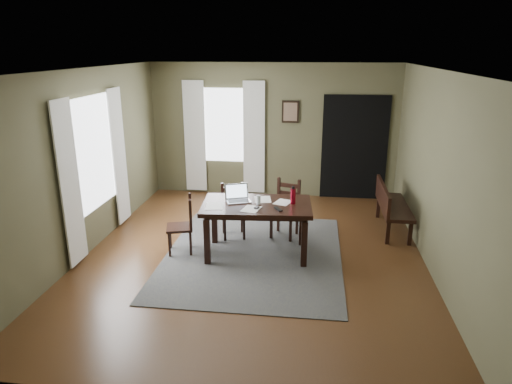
# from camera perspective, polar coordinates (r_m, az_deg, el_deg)

# --- Properties ---
(ground) EXTENTS (5.00, 6.00, 0.01)m
(ground) POSITION_cam_1_polar(r_m,az_deg,el_deg) (6.92, -0.32, -7.91)
(ground) COLOR #492C16
(room_shell) EXTENTS (5.02, 6.02, 2.71)m
(room_shell) POSITION_cam_1_polar(r_m,az_deg,el_deg) (6.35, -0.35, 6.96)
(room_shell) COLOR brown
(room_shell) RESTS_ON ground
(rug) EXTENTS (2.60, 3.20, 0.01)m
(rug) POSITION_cam_1_polar(r_m,az_deg,el_deg) (6.92, -0.32, -7.83)
(rug) COLOR #404040
(rug) RESTS_ON ground
(dining_table) EXTENTS (1.65, 1.06, 0.79)m
(dining_table) POSITION_cam_1_polar(r_m,az_deg,el_deg) (6.68, 0.10, -2.27)
(dining_table) COLOR black
(dining_table) RESTS_ON rug
(chair_end) EXTENTS (0.47, 0.47, 0.87)m
(chair_end) POSITION_cam_1_polar(r_m,az_deg,el_deg) (6.94, -9.15, -4.15)
(chair_end) COLOR black
(chair_end) RESTS_ON rug
(chair_back_left) EXTENTS (0.47, 0.47, 0.87)m
(chair_back_left) POSITION_cam_1_polar(r_m,az_deg,el_deg) (7.44, -2.87, -2.43)
(chair_back_left) COLOR black
(chair_back_left) RESTS_ON rug
(chair_back_right) EXTENTS (0.50, 0.50, 0.93)m
(chair_back_right) POSITION_cam_1_polar(r_m,az_deg,el_deg) (7.45, 3.73, -2.17)
(chair_back_right) COLOR black
(chair_back_right) RESTS_ON rug
(bench) EXTENTS (0.45, 1.40, 0.79)m
(bench) POSITION_cam_1_polar(r_m,az_deg,el_deg) (7.98, 16.42, -1.41)
(bench) COLOR black
(bench) RESTS_ON ground
(laptop) EXTENTS (0.43, 0.39, 0.24)m
(laptop) POSITION_cam_1_polar(r_m,az_deg,el_deg) (6.77, -2.33, -0.57)
(laptop) COLOR #B7B7BC
(laptop) RESTS_ON dining_table
(computer_mouse) EXTENTS (0.08, 0.10, 0.03)m
(computer_mouse) POSITION_cam_1_polar(r_m,az_deg,el_deg) (6.44, 0.08, -1.97)
(computer_mouse) COLOR #3F3F42
(computer_mouse) RESTS_ON dining_table
(tv_remote) EXTENTS (0.14, 0.19, 0.02)m
(tv_remote) POSITION_cam_1_polar(r_m,az_deg,el_deg) (6.41, 2.78, -2.14)
(tv_remote) COLOR black
(tv_remote) RESTS_ON dining_table
(drinking_glass) EXTENTS (0.08, 0.08, 0.14)m
(drinking_glass) POSITION_cam_1_polar(r_m,az_deg,el_deg) (6.59, 0.31, -1.00)
(drinking_glass) COLOR silver
(drinking_glass) RESTS_ON dining_table
(water_bottle) EXTENTS (0.10, 0.10, 0.26)m
(water_bottle) POSITION_cam_1_polar(r_m,az_deg,el_deg) (6.63, 4.65, -0.47)
(water_bottle) COLOR #A50C22
(water_bottle) RESTS_ON dining_table
(paper_a) EXTENTS (0.30, 0.36, 0.00)m
(paper_a) POSITION_cam_1_polar(r_m,az_deg,el_deg) (6.58, -5.20, -1.74)
(paper_a) COLOR white
(paper_a) RESTS_ON dining_table
(paper_c) EXTENTS (0.29, 0.36, 0.00)m
(paper_c) POSITION_cam_1_polar(r_m,az_deg,el_deg) (6.83, 0.82, -0.93)
(paper_c) COLOR white
(paper_c) RESTS_ON dining_table
(paper_d) EXTENTS (0.30, 0.34, 0.00)m
(paper_d) POSITION_cam_1_polar(r_m,az_deg,el_deg) (6.72, 3.38, -1.28)
(paper_d) COLOR white
(paper_d) RESTS_ON dining_table
(paper_e) EXTENTS (0.29, 0.34, 0.00)m
(paper_e) POSITION_cam_1_polar(r_m,az_deg,el_deg) (6.43, -0.62, -2.13)
(paper_e) COLOR white
(paper_e) RESTS_ON dining_table
(window_left) EXTENTS (0.01, 1.30, 1.70)m
(window_left) POSITION_cam_1_polar(r_m,az_deg,el_deg) (7.35, -19.64, 4.60)
(window_left) COLOR white
(window_left) RESTS_ON ground
(window_back) EXTENTS (1.00, 0.01, 1.50)m
(window_back) POSITION_cam_1_polar(r_m,az_deg,el_deg) (9.46, -4.00, 8.32)
(window_back) COLOR white
(window_back) RESTS_ON ground
(curtain_left_near) EXTENTS (0.03, 0.48, 2.30)m
(curtain_left_near) POSITION_cam_1_polar(r_m,az_deg,el_deg) (6.70, -22.26, 0.87)
(curtain_left_near) COLOR silver
(curtain_left_near) RESTS_ON ground
(curtain_left_far) EXTENTS (0.03, 0.48, 2.30)m
(curtain_left_far) POSITION_cam_1_polar(r_m,az_deg,el_deg) (8.11, -16.73, 4.22)
(curtain_left_far) COLOR silver
(curtain_left_far) RESTS_ON ground
(curtain_back_left) EXTENTS (0.44, 0.03, 2.30)m
(curtain_back_left) POSITION_cam_1_polar(r_m,az_deg,el_deg) (9.62, -7.66, 6.84)
(curtain_back_left) COLOR silver
(curtain_back_left) RESTS_ON ground
(curtain_back_right) EXTENTS (0.44, 0.03, 2.30)m
(curtain_back_right) POSITION_cam_1_polar(r_m,az_deg,el_deg) (9.38, -0.26, 6.72)
(curtain_back_right) COLOR silver
(curtain_back_right) RESTS_ON ground
(framed_picture) EXTENTS (0.34, 0.03, 0.44)m
(framed_picture) POSITION_cam_1_polar(r_m,az_deg,el_deg) (9.25, 4.32, 9.97)
(framed_picture) COLOR black
(framed_picture) RESTS_ON ground
(doorway_back) EXTENTS (1.30, 0.03, 2.10)m
(doorway_back) POSITION_cam_1_polar(r_m,az_deg,el_deg) (9.39, 12.19, 5.41)
(doorway_back) COLOR black
(doorway_back) RESTS_ON ground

